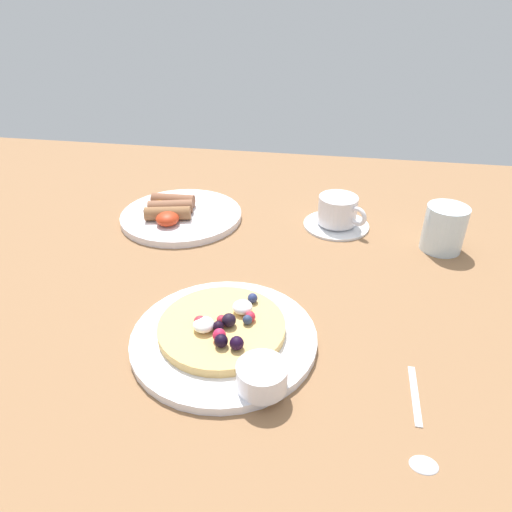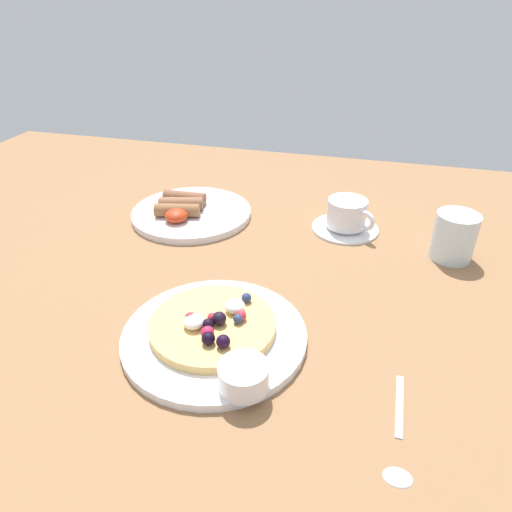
{
  "view_description": "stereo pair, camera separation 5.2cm",
  "coord_description": "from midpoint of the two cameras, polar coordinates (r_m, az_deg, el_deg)",
  "views": [
    {
      "loc": [
        14.74,
        -59.95,
        40.75
      ],
      "look_at": [
        4.48,
        -0.39,
        4.0
      ],
      "focal_mm": 32.28,
      "sensor_mm": 36.0,
      "label": 1
    },
    {
      "loc": [
        19.86,
        -58.83,
        40.75
      ],
      "look_at": [
        4.48,
        -0.39,
        4.0
      ],
      "focal_mm": 32.28,
      "sensor_mm": 36.0,
      "label": 2
    }
  ],
  "objects": [
    {
      "name": "water_glass",
      "position": [
        0.84,
        20.66,
        3.18
      ],
      "size": [
        6.96,
        6.96,
        8.01
      ],
      "primitive_type": "cylinder",
      "color": "silver",
      "rests_on": "ground_plane"
    },
    {
      "name": "pancake_plate",
      "position": [
        0.61,
        -6.47,
        -10.11
      ],
      "size": [
        24.12,
        24.12,
        1.18
      ],
      "primitive_type": "cylinder",
      "color": "white",
      "rests_on": "ground_plane"
    },
    {
      "name": "fried_breakfast",
      "position": [
        0.91,
        -12.42,
        5.7
      ],
      "size": [
        11.14,
        11.48,
        2.78
      ],
      "color": "brown",
      "rests_on": "breakfast_plate"
    },
    {
      "name": "breakfast_plate",
      "position": [
        0.92,
        -10.83,
        4.88
      ],
      "size": [
        23.43,
        23.43,
        1.32
      ],
      "primitive_type": "cylinder",
      "color": "white",
      "rests_on": "ground_plane"
    },
    {
      "name": "syrup_ramekin",
      "position": [
        0.53,
        -2.19,
        -14.75
      ],
      "size": [
        5.8,
        5.8,
        3.0
      ],
      "color": "white",
      "rests_on": "pancake_plate"
    },
    {
      "name": "teaspoon",
      "position": [
        0.53,
        16.91,
        -20.65
      ],
      "size": [
        2.86,
        14.48,
        0.6
      ],
      "color": "silver",
      "rests_on": "ground_plane"
    },
    {
      "name": "ground_plane",
      "position": [
        0.75,
        -5.34,
        -3.19
      ],
      "size": [
        168.37,
        120.02,
        3.0
      ],
      "primitive_type": "cube",
      "color": "#8A6241"
    },
    {
      "name": "pancake_with_berries",
      "position": [
        0.61,
        -6.69,
        -8.75
      ],
      "size": [
        16.58,
        16.58,
        3.06
      ],
      "color": "#DCB063",
      "rests_on": "pancake_plate"
    },
    {
      "name": "coffee_cup",
      "position": [
        0.87,
        8.48,
        5.69
      ],
      "size": [
        8.99,
        7.96,
        5.15
      ],
      "color": "white",
      "rests_on": "coffee_saucer"
    },
    {
      "name": "coffee_saucer",
      "position": [
        0.89,
        8.24,
        3.92
      ],
      "size": [
        12.39,
        12.39,
        0.87
      ],
      "primitive_type": "cylinder",
      "color": "white",
      "rests_on": "ground_plane"
    }
  ]
}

